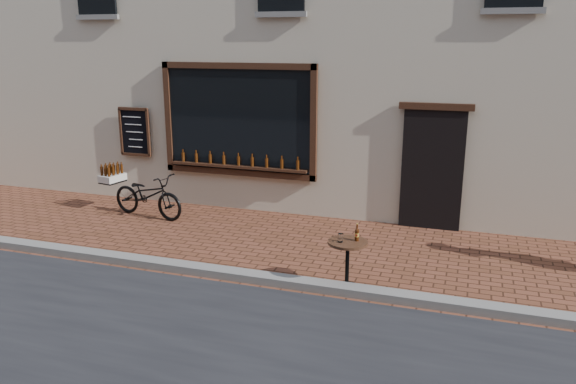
% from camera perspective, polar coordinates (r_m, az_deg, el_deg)
% --- Properties ---
extents(ground, '(90.00, 90.00, 0.00)m').
position_cam_1_polar(ground, '(8.02, -1.93, -9.83)').
color(ground, brown).
rests_on(ground, ground).
extents(kerb, '(90.00, 0.25, 0.12)m').
position_cam_1_polar(kerb, '(8.16, -1.44, -8.89)').
color(kerb, slate).
rests_on(kerb, ground).
extents(cargo_bicycle, '(1.99, 0.87, 0.94)m').
position_cam_1_polar(cargo_bicycle, '(11.40, -14.18, -0.25)').
color(cargo_bicycle, black).
rests_on(cargo_bicycle, ground).
extents(bistro_table, '(0.56, 0.56, 0.96)m').
position_cam_1_polar(bistro_table, '(7.86, 6.08, -6.39)').
color(bistro_table, black).
rests_on(bistro_table, ground).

